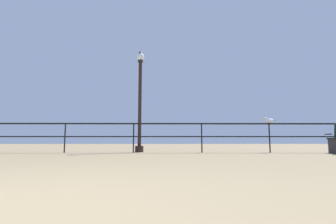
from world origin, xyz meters
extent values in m
cube|color=black|center=(0.00, 7.11, 0.99)|extent=(23.41, 0.05, 0.05)
cube|color=black|center=(0.00, 7.11, 0.54)|extent=(23.41, 0.04, 0.04)
cylinder|color=black|center=(-2.34, 7.11, 0.49)|extent=(0.04, 0.04, 0.99)
cylinder|color=black|center=(0.00, 7.11, 0.49)|extent=(0.04, 0.04, 0.99)
cylinder|color=black|center=(2.34, 7.11, 0.49)|extent=(0.04, 0.04, 0.99)
cylinder|color=black|center=(4.68, 7.11, 0.49)|extent=(0.04, 0.04, 0.99)
cube|color=#272324|center=(6.39, 6.42, 0.24)|extent=(0.08, 0.46, 0.47)
cube|color=#272324|center=(6.41, 6.62, 0.61)|extent=(0.07, 0.36, 0.04)
cylinder|color=black|center=(0.17, 7.44, 0.11)|extent=(0.30, 0.30, 0.22)
cylinder|color=black|center=(0.17, 7.44, 1.75)|extent=(0.12, 0.12, 3.07)
cylinder|color=black|center=(0.17, 7.44, 3.32)|extent=(0.20, 0.20, 0.06)
sphere|color=white|center=(0.17, 7.44, 3.49)|extent=(0.28, 0.28, 0.28)
cone|color=black|center=(0.17, 7.44, 3.67)|extent=(0.15, 0.15, 0.10)
ellipsoid|color=silver|center=(4.72, 7.11, 1.09)|extent=(0.32, 0.28, 0.15)
ellipsoid|color=#92909B|center=(4.72, 7.11, 1.11)|extent=(0.28, 0.23, 0.05)
sphere|color=silver|center=(4.61, 7.17, 1.16)|extent=(0.13, 0.13, 0.13)
cone|color=gold|center=(4.53, 7.21, 1.16)|extent=(0.07, 0.07, 0.05)
cube|color=#92909B|center=(4.85, 7.03, 1.10)|extent=(0.12, 0.11, 0.02)
camera|label=1|loc=(1.08, -1.40, 0.40)|focal=26.41mm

